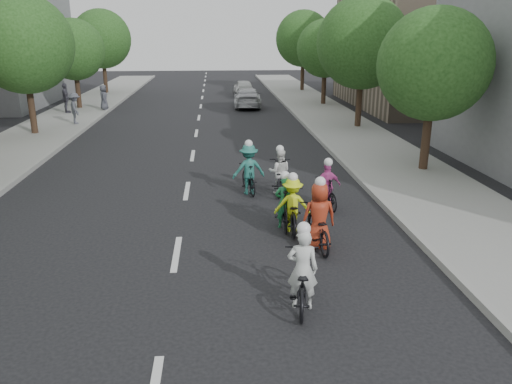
{
  "coord_description": "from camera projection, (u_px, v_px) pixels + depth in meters",
  "views": [
    {
      "loc": [
        1.01,
        -11.05,
        5.07
      ],
      "look_at": [
        2.04,
        1.57,
        1.0
      ],
      "focal_mm": 35.0,
      "sensor_mm": 36.0,
      "label": 1
    }
  ],
  "objects": [
    {
      "name": "spectator_2",
      "position": [
        104.0,
        97.0,
        32.91
      ],
      "size": [
        0.62,
        0.86,
        1.61
      ],
      "primitive_type": "imported",
      "rotation": [
        0.0,
        0.0,
        1.72
      ],
      "color": "#474853",
      "rests_on": "sidewalk_left"
    },
    {
      "name": "tree_r_1",
      "position": [
        363.0,
        43.0,
        26.06
      ],
      "size": [
        4.8,
        4.8,
        6.93
      ],
      "color": "black",
      "rests_on": "ground"
    },
    {
      "name": "sidewalk_left",
      "position": [
        0.0,
        158.0,
        20.8
      ],
      "size": [
        4.0,
        80.0,
        0.15
      ],
      "primitive_type": "cube",
      "color": "gray",
      "rests_on": "ground"
    },
    {
      "name": "cyclist_5",
      "position": [
        318.0,
        223.0,
        12.14
      ],
      "size": [
        0.85,
        1.97,
        1.83
      ],
      "rotation": [
        0.0,
        0.0,
        3.2
      ],
      "color": "black",
      "rests_on": "ground"
    },
    {
      "name": "tree_r_0",
      "position": [
        434.0,
        65.0,
        17.69
      ],
      "size": [
        4.0,
        4.0,
        5.97
      ],
      "color": "black",
      "rests_on": "ground"
    },
    {
      "name": "tree_l_5",
      "position": [
        102.0,
        39.0,
        41.24
      ],
      "size": [
        4.8,
        4.8,
        6.93
      ],
      "color": "black",
      "rests_on": "ground"
    },
    {
      "name": "ground",
      "position": [
        177.0,
        254.0,
        11.96
      ],
      "size": [
        120.0,
        120.0,
        0.0
      ],
      "primitive_type": "plane",
      "color": "black",
      "rests_on": "ground"
    },
    {
      "name": "tree_l_3",
      "position": [
        23.0,
        44.0,
        24.17
      ],
      "size": [
        4.8,
        4.8,
        6.93
      ],
      "color": "black",
      "rests_on": "ground"
    },
    {
      "name": "follow_car_lead",
      "position": [
        248.0,
        98.0,
        35.03
      ],
      "size": [
        2.08,
        4.67,
        1.33
      ],
      "primitive_type": "imported",
      "rotation": [
        0.0,
        0.0,
        3.1
      ],
      "color": "#B6B7BB",
      "rests_on": "ground"
    },
    {
      "name": "tree_r_3",
      "position": [
        303.0,
        39.0,
        43.14
      ],
      "size": [
        4.8,
        4.8,
        6.93
      ],
      "color": "black",
      "rests_on": "ground"
    },
    {
      "name": "cyclist_3",
      "position": [
        327.0,
        190.0,
        14.9
      ],
      "size": [
        0.88,
        1.64,
        1.57
      ],
      "rotation": [
        0.0,
        0.0,
        3.33
      ],
      "color": "black",
      "rests_on": "ground"
    },
    {
      "name": "cyclist_6",
      "position": [
        301.0,
        278.0,
        9.55
      ],
      "size": [
        0.97,
        2.0,
        1.76
      ],
      "rotation": [
        0.0,
        0.0,
        2.98
      ],
      "color": "black",
      "rests_on": "ground"
    },
    {
      "name": "cyclist_0",
      "position": [
        279.0,
        176.0,
        16.31
      ],
      "size": [
        0.97,
        2.04,
        1.62
      ],
      "rotation": [
        0.0,
        0.0,
        2.99
      ],
      "color": "black",
      "rests_on": "ground"
    },
    {
      "name": "tree_l_4",
      "position": [
        74.0,
        50.0,
        32.87
      ],
      "size": [
        4.0,
        4.0,
        5.97
      ],
      "color": "black",
      "rests_on": "ground"
    },
    {
      "name": "curb_left",
      "position": [
        48.0,
        156.0,
        20.95
      ],
      "size": [
        0.18,
        80.0,
        0.18
      ],
      "primitive_type": "cube",
      "color": "#999993",
      "rests_on": "ground"
    },
    {
      "name": "tree_r_2",
      "position": [
        325.0,
        49.0,
        34.77
      ],
      "size": [
        4.0,
        4.0,
        5.97
      ],
      "color": "black",
      "rests_on": "ground"
    },
    {
      "name": "spectator_0",
      "position": [
        75.0,
        108.0,
        27.83
      ],
      "size": [
        1.02,
        1.27,
        1.71
      ],
      "primitive_type": "imported",
      "rotation": [
        0.0,
        0.0,
        1.98
      ],
      "color": "#555763",
      "rests_on": "sidewalk_left"
    },
    {
      "name": "curb_right",
      "position": [
        331.0,
        151.0,
        21.89
      ],
      "size": [
        0.18,
        80.0,
        0.18
      ],
      "primitive_type": "cube",
      "color": "#999993",
      "rests_on": "ground"
    },
    {
      "name": "cyclist_1",
      "position": [
        249.0,
        173.0,
        16.25
      ],
      "size": [
        1.16,
        1.71,
        1.8
      ],
      "rotation": [
        0.0,
        0.0,
        3.32
      ],
      "color": "black",
      "rests_on": "ground"
    },
    {
      "name": "bldg_se",
      "position": [
        429.0,
        48.0,
        34.75
      ],
      "size": [
        10.0,
        14.0,
        8.0
      ],
      "primitive_type": "cube",
      "color": "gray",
      "rests_on": "ground"
    },
    {
      "name": "cyclist_2",
      "position": [
        284.0,
        206.0,
        13.47
      ],
      "size": [
        0.61,
        1.86,
        1.59
      ],
      "rotation": [
        0.0,
        0.0,
        3.09
      ],
      "color": "black",
      "rests_on": "ground"
    },
    {
      "name": "follow_car_trail",
      "position": [
        243.0,
        87.0,
        41.77
      ],
      "size": [
        1.63,
        3.83,
        1.29
      ],
      "primitive_type": "imported",
      "rotation": [
        0.0,
        0.0,
        3.17
      ],
      "color": "white",
      "rests_on": "ground"
    },
    {
      "name": "cyclist_4",
      "position": [
        292.0,
        209.0,
        13.23
      ],
      "size": [
        0.98,
        1.97,
        1.61
      ],
      "rotation": [
        0.0,
        0.0,
        3.07
      ],
      "color": "black",
      "rests_on": "ground"
    },
    {
      "name": "spectator_1",
      "position": [
        66.0,
        98.0,
        31.55
      ],
      "size": [
        0.86,
        1.18,
        1.86
      ],
      "primitive_type": "imported",
      "rotation": [
        0.0,
        0.0,
        2.0
      ],
      "color": "#494752",
      "rests_on": "sidewalk_left"
    },
    {
      "name": "sidewalk_right",
      "position": [
        374.0,
        150.0,
        22.05
      ],
      "size": [
        4.0,
        80.0,
        0.15
      ],
      "primitive_type": "cube",
      "color": "gray",
      "rests_on": "ground"
    }
  ]
}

